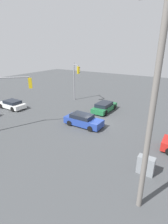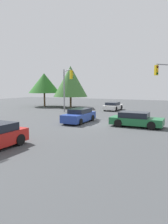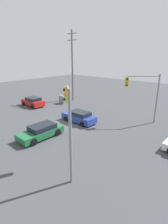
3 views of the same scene
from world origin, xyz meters
name	(u,v)px [view 3 (image 3 of 3)]	position (x,y,z in m)	size (l,w,h in m)	color
ground_plane	(70,124)	(0.00, 0.00, 0.00)	(80.00, 80.00, 0.00)	#424447
sedan_green	(41,131)	(0.51, -4.35, 0.64)	(2.00, 4.56, 1.30)	#1E6638
sedan_blue	(79,117)	(0.40, 1.25, 0.67)	(4.40, 1.90, 1.37)	#233D93
sedan_red	(33,102)	(-10.03, 1.45, 0.70)	(4.09, 2.00, 1.44)	red
traffic_signal_main	(69,117)	(6.60, -6.22, 4.12)	(2.25, 1.91, 6.12)	gray
traffic_signal_cross	(145,90)	(6.26, 6.05, 4.04)	(2.97, 2.94, 5.86)	gray
utility_pole_tall	(72,65)	(-8.07, 8.57, 6.23)	(2.20, 0.28, 11.84)	slate
electrical_cabinet	(62,100)	(-7.65, 5.66, 0.67)	(1.15, 0.57, 1.34)	gray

